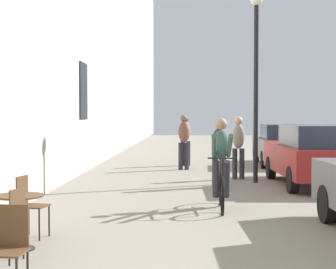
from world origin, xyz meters
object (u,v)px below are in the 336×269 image
(pedestrian_furthest, at_px, (185,137))
(cafe_chair_mid_toward_wall, at_px, (29,202))
(pedestrian_far, at_px, (184,139))
(parked_car_third, at_px, (282,144))
(pedestrian_near, at_px, (219,149))
(pedestrian_mid, at_px, (238,144))
(cafe_table_mid, at_px, (19,210))
(cyclist_on_bicycle, at_px, (221,166))
(street_lamp, at_px, (256,63))
(cafe_chair_near_toward_street, at_px, (8,244))
(cafe_chair_mid_toward_street, at_px, (10,219))
(parked_car_second, at_px, (314,154))

(pedestrian_furthest, bearing_deg, cafe_chair_mid_toward_wall, -101.18)
(pedestrian_far, bearing_deg, parked_car_third, 25.95)
(pedestrian_near, bearing_deg, pedestrian_mid, 69.27)
(cafe_table_mid, xyz_separation_m, parked_car_third, (5.52, 12.15, 0.23))
(pedestrian_far, bearing_deg, pedestrian_furthest, 87.90)
(cafe_chair_mid_toward_wall, bearing_deg, cyclist_on_bicycle, 41.08)
(pedestrian_furthest, bearing_deg, pedestrian_far, -92.10)
(pedestrian_near, bearing_deg, street_lamp, 42.51)
(cafe_table_mid, distance_m, parked_car_third, 13.35)
(cafe_chair_near_toward_street, distance_m, cafe_chair_mid_toward_street, 1.33)
(pedestrian_far, distance_m, parked_car_third, 3.82)
(cafe_table_mid, distance_m, pedestrian_far, 10.70)
(cafe_chair_mid_toward_wall, height_order, cyclist_on_bicycle, cyclist_on_bicycle)
(cafe_table_mid, relative_size, street_lamp, 0.15)
(cafe_table_mid, height_order, pedestrian_far, pedestrian_far)
(cafe_table_mid, relative_size, parked_car_third, 0.18)
(cyclist_on_bicycle, relative_size, pedestrian_furthest, 1.02)
(cafe_chair_mid_toward_wall, height_order, pedestrian_mid, pedestrian_mid)
(cafe_chair_near_toward_street, relative_size, pedestrian_far, 0.50)
(street_lamp, bearing_deg, cafe_chair_near_toward_street, -111.12)
(pedestrian_near, xyz_separation_m, pedestrian_mid, (0.63, 1.66, 0.04))
(pedestrian_far, bearing_deg, parked_car_second, -49.84)
(cafe_chair_mid_toward_wall, bearing_deg, cafe_chair_near_toward_street, -77.91)
(cafe_chair_near_toward_street, relative_size, cafe_table_mid, 1.24)
(cafe_chair_mid_toward_street, height_order, pedestrian_furthest, pedestrian_furthest)
(pedestrian_near, bearing_deg, pedestrian_far, 102.05)
(cafe_chair_mid_toward_wall, relative_size, parked_car_third, 0.22)
(cyclist_on_bicycle, bearing_deg, pedestrian_furthest, 94.69)
(street_lamp, bearing_deg, cafe_chair_mid_toward_wall, -121.89)
(cyclist_on_bicycle, distance_m, pedestrian_far, 7.28)
(cafe_table_mid, bearing_deg, pedestrian_far, 78.73)
(cafe_chair_mid_toward_wall, distance_m, pedestrian_mid, 8.15)
(cafe_chair_mid_toward_wall, bearing_deg, pedestrian_furthest, 78.82)
(pedestrian_far, height_order, parked_car_second, pedestrian_far)
(cafe_chair_near_toward_street, height_order, pedestrian_far, pedestrian_far)
(cafe_chair_near_toward_street, xyz_separation_m, cyclist_on_bicycle, (2.38, 5.11, 0.29))
(pedestrian_near, height_order, pedestrian_mid, pedestrian_mid)
(pedestrian_furthest, xyz_separation_m, street_lamp, (1.84, -4.68, 2.13))
(cafe_chair_near_toward_street, xyz_separation_m, cafe_chair_mid_toward_street, (-0.40, 1.27, 0.00))
(cafe_chair_mid_toward_street, relative_size, parked_car_second, 0.21)
(cafe_chair_near_toward_street, height_order, cyclist_on_bicycle, cyclist_on_bicycle)
(cafe_chair_near_toward_street, height_order, cafe_chair_mid_toward_wall, same)
(cafe_table_mid, bearing_deg, cafe_chair_mid_toward_wall, 96.15)
(cafe_chair_near_toward_street, height_order, cafe_chair_mid_toward_street, same)
(parked_car_second, bearing_deg, parked_car_third, 88.33)
(cafe_chair_mid_toward_street, xyz_separation_m, pedestrian_furthest, (2.07, 12.50, 0.46))
(parked_car_third, bearing_deg, pedestrian_near, -113.46)
(cafe_chair_near_toward_street, bearing_deg, cafe_table_mid, 104.24)
(parked_car_third, bearing_deg, cyclist_on_bicycle, -106.68)
(cyclist_on_bicycle, xyz_separation_m, street_lamp, (1.13, 3.97, 2.30))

